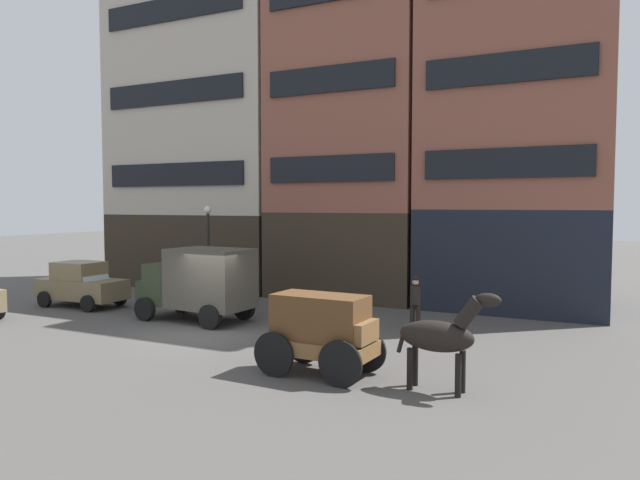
{
  "coord_description": "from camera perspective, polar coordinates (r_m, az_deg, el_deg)",
  "views": [
    {
      "loc": [
        11.85,
        -15.17,
        4.19
      ],
      "look_at": [
        3.26,
        2.05,
        3.02
      ],
      "focal_mm": 33.03,
      "sensor_mm": 36.0,
      "label": 1
    }
  ],
  "objects": [
    {
      "name": "cargo_wagon",
      "position": [
        14.55,
        0.19,
        -8.58
      ],
      "size": [
        2.95,
        1.59,
        1.98
      ],
      "color": "brown",
      "rests_on": "ground_plane"
    },
    {
      "name": "sedan_dark",
      "position": [
        26.07,
        -22.11,
        -3.99
      ],
      "size": [
        3.73,
        1.93,
        1.83
      ],
      "color": "#7A6B4C",
      "rests_on": "ground_plane"
    },
    {
      "name": "building_far_left",
      "position": [
        31.93,
        -10.29,
        10.22
      ],
      "size": [
        10.0,
        6.71,
        15.85
      ],
      "color": "#33281E",
      "rests_on": "ground_plane"
    },
    {
      "name": "draft_horse",
      "position": [
        13.5,
        11.62,
        -9.06
      ],
      "size": [
        2.35,
        0.66,
        2.3
      ],
      "color": "black",
      "rests_on": "ground_plane"
    },
    {
      "name": "building_center_left",
      "position": [
        27.79,
        3.79,
        10.83
      ],
      "size": [
        7.28,
        6.71,
        15.4
      ],
      "color": "#33281E",
      "rests_on": "ground_plane"
    },
    {
      "name": "streetlamp_curbside",
      "position": [
        25.17,
        -10.79,
        -0.03
      ],
      "size": [
        0.32,
        0.32,
        4.12
      ],
      "color": "black",
      "rests_on": "ground_plane"
    },
    {
      "name": "delivery_truck_near",
      "position": [
        21.6,
        -11.75,
        -3.94
      ],
      "size": [
        4.42,
        2.3,
        2.62
      ],
      "color": "#2D3823",
      "rests_on": "ground_plane"
    },
    {
      "name": "building_center_right",
      "position": [
        26.12,
        18.79,
        14.16
      ],
      "size": [
        7.63,
        6.71,
        18.13
      ],
      "color": "black",
      "rests_on": "ground_plane"
    },
    {
      "name": "ground_plane",
      "position": [
        19.7,
        -11.36,
        -8.86
      ],
      "size": [
        120.0,
        120.0,
        0.0
      ],
      "primitive_type": "plane",
      "color": "#4C4947"
    },
    {
      "name": "pedestrian_officer",
      "position": [
        19.99,
        9.22,
        -5.79
      ],
      "size": [
        0.46,
        0.46,
        1.79
      ],
      "color": "black",
      "rests_on": "ground_plane"
    },
    {
      "name": "fire_hydrant_curbside",
      "position": [
        22.71,
        1.4,
        -6.05
      ],
      "size": [
        0.24,
        0.24,
        0.83
      ],
      "color": "maroon",
      "rests_on": "ground_plane"
    }
  ]
}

